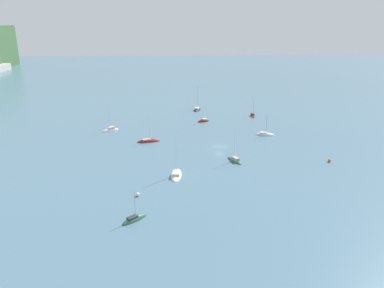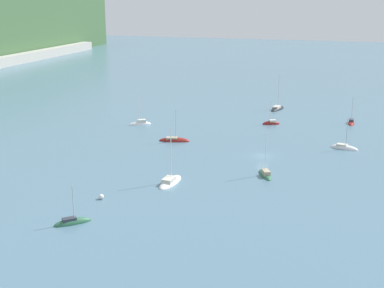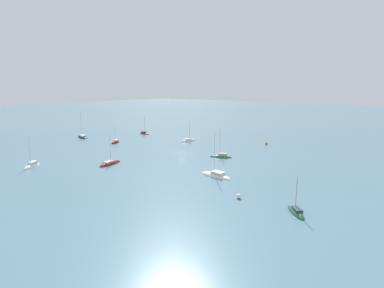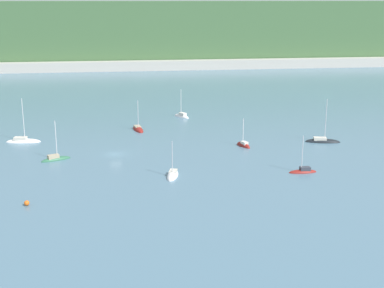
% 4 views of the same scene
% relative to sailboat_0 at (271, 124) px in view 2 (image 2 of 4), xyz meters
% --- Properties ---
extents(ground_plane, '(600.00, 600.00, 0.00)m').
position_rel_sailboat_0_xyz_m(ground_plane, '(-29.64, -2.78, -0.10)').
color(ground_plane, slate).
extents(sailboat_0, '(3.30, 5.00, 7.48)m').
position_rel_sailboat_0_xyz_m(sailboat_0, '(0.00, 0.00, 0.00)').
color(sailboat_0, maroon).
rests_on(sailboat_0, ground_plane).
extents(sailboat_1, '(5.68, 1.78, 8.10)m').
position_rel_sailboat_0_xyz_m(sailboat_1, '(7.35, -20.70, 0.04)').
color(sailboat_1, maroon).
rests_on(sailboat_1, ground_plane).
extents(sailboat_2, '(4.76, 6.05, 8.94)m').
position_rel_sailboat_0_xyz_m(sailboat_2, '(-10.65, 33.87, 0.04)').
color(sailboat_2, white).
rests_on(sailboat_2, ground_plane).
extents(sailboat_3, '(6.62, 4.35, 9.25)m').
position_rel_sailboat_0_xyz_m(sailboat_3, '(-42.40, -5.50, 0.05)').
color(sailboat_3, '#2D6647').
rests_on(sailboat_3, ground_plane).
extents(sailboat_4, '(3.58, 6.71, 8.03)m').
position_rel_sailboat_0_xyz_m(sailboat_4, '(-18.58, -19.61, -0.03)').
color(sailboat_4, silver).
rests_on(sailboat_4, ground_plane).
extents(sailboat_5, '(8.69, 4.39, 11.29)m').
position_rel_sailboat_0_xyz_m(sailboat_5, '(19.75, 1.23, 0.01)').
color(sailboat_5, black).
rests_on(sailboat_5, ground_plane).
extents(sailboat_6, '(3.63, 7.72, 8.84)m').
position_rel_sailboat_0_xyz_m(sailboat_6, '(-23.90, 19.61, -0.04)').
color(sailboat_6, maroon).
rests_on(sailboat_6, ground_plane).
extents(sailboat_7, '(8.42, 3.30, 11.42)m').
position_rel_sailboat_0_xyz_m(sailboat_7, '(-51.83, 10.83, 0.02)').
color(sailboat_7, white).
rests_on(sailboat_7, ground_plane).
extents(sailboat_8, '(5.11, 5.41, 7.14)m').
position_rel_sailboat_0_xyz_m(sailboat_8, '(-73.49, 19.26, -0.02)').
color(sailboat_8, '#2D6647').
rests_on(sailboat_8, ground_plane).
extents(mooring_buoy_1, '(0.89, 0.89, 0.89)m').
position_rel_sailboat_0_xyz_m(mooring_buoy_1, '(-62.95, 19.55, 0.35)').
color(mooring_buoy_1, white).
rests_on(mooring_buoy_1, ground_plane).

